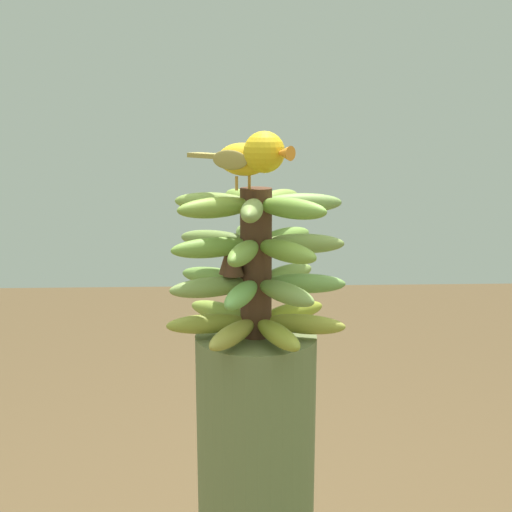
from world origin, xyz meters
TOP-DOWN VIEW (x-y plane):
  - banana_bunch at (0.00, -0.00)m, footprint 0.31×0.31m
  - perched_bird at (0.04, -0.01)m, footprint 0.18×0.18m

SIDE VIEW (x-z plane):
  - banana_bunch at x=0.00m, z-range 0.95..1.21m
  - perched_bird at x=0.04m, z-range 1.21..1.31m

